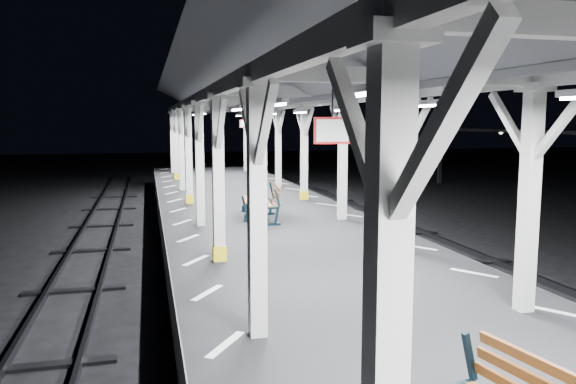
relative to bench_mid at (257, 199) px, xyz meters
name	(u,v)px	position (x,y,z in m)	size (l,w,h in m)	color
ground	(348,338)	(0.25, -7.10, -1.52)	(120.00, 120.00, 0.00)	black
platform	(348,310)	(0.25, -7.10, -1.02)	(6.00, 50.00, 1.00)	black
hazard_stripes_left	(207,293)	(-2.20, -7.10, -0.52)	(1.00, 48.00, 0.01)	silver
hazard_stripes_right	(474,273)	(2.70, -7.10, -0.52)	(1.00, 48.00, 0.01)	silver
track_left	(43,363)	(-4.75, -7.10, -1.44)	(2.20, 60.00, 0.16)	#2D2D33
canopy	(352,74)	(0.25, -7.12, 3.04)	(5.40, 49.00, 4.65)	beige
bench_mid	(257,199)	(0.00, 0.00, 0.00)	(0.90, 1.88, 0.98)	black
bench_far	(270,201)	(0.23, -0.68, 0.01)	(0.92, 1.91, 0.99)	black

